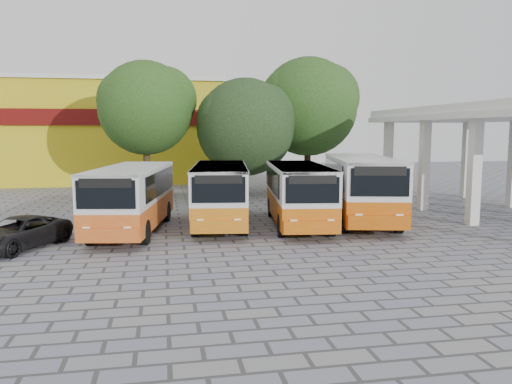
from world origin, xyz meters
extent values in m
plane|color=gray|center=(0.00, 0.00, 0.00)|extent=(90.00, 90.00, 0.00)
cube|color=silver|center=(7.85, 10.50, 2.50)|extent=(0.45, 0.45, 5.00)
cube|color=silver|center=(13.15, 10.50, 2.50)|extent=(0.45, 0.45, 5.00)
cube|color=silver|center=(10.50, 4.00, 5.20)|extent=(6.60, 15.60, 0.40)
cube|color=silver|center=(10.50, 4.00, 4.85)|extent=(6.80, 15.80, 0.30)
cube|color=gold|center=(-11.00, 26.00, 4.00)|extent=(20.00, 10.00, 8.00)
cube|color=#590C0A|center=(-11.00, 20.90, 5.20)|extent=(20.00, 0.20, 1.20)
cube|color=silver|center=(-11.00, 26.00, 8.15)|extent=(20.40, 10.40, 0.30)
cube|color=#C45418|center=(-6.98, 2.97, 0.84)|extent=(3.45, 7.71, 0.98)
cube|color=silver|center=(-6.98, 2.97, 2.01)|extent=(3.45, 7.71, 1.37)
cube|color=silver|center=(-6.98, 2.97, 2.64)|extent=(3.49, 7.72, 0.11)
cube|color=black|center=(-8.11, 2.97, 2.03)|extent=(1.08, 6.06, 0.98)
cube|color=black|center=(-5.84, 2.97, 2.03)|extent=(1.08, 6.06, 0.98)
cube|color=black|center=(-6.98, -0.77, 2.03)|extent=(1.98, 0.38, 0.98)
cube|color=black|center=(-6.98, -0.77, 2.42)|extent=(1.75, 0.35, 0.32)
cylinder|color=black|center=(-7.98, 0.55, 0.47)|extent=(0.26, 0.93, 0.93)
cylinder|color=black|center=(-5.97, 0.55, 0.47)|extent=(0.26, 0.93, 0.93)
cylinder|color=black|center=(-7.98, 5.39, 0.47)|extent=(0.26, 0.93, 0.93)
cylinder|color=black|center=(-5.97, 5.39, 0.47)|extent=(0.26, 0.93, 0.93)
cube|color=#BE670E|center=(-3.22, 3.83, 0.83)|extent=(3.12, 7.58, 0.97)
cube|color=silver|center=(-3.22, 3.83, 1.99)|extent=(3.12, 7.58, 1.35)
cube|color=silver|center=(-3.22, 3.83, 2.61)|extent=(3.17, 7.59, 0.11)
cube|color=black|center=(-4.34, 3.83, 2.01)|extent=(0.82, 6.03, 0.97)
cube|color=black|center=(-2.09, 3.83, 2.01)|extent=(0.82, 6.03, 0.97)
cube|color=black|center=(-3.22, 0.13, 2.01)|extent=(1.97, 0.30, 0.97)
cube|color=black|center=(-3.22, 0.13, 2.39)|extent=(1.74, 0.28, 0.31)
cylinder|color=black|center=(-4.21, 1.44, 0.46)|extent=(0.26, 0.92, 0.92)
cylinder|color=black|center=(-2.22, 1.44, 0.46)|extent=(0.26, 0.92, 0.92)
cylinder|color=black|center=(-4.21, 6.22, 0.46)|extent=(0.26, 0.92, 0.92)
cylinder|color=black|center=(-2.22, 6.22, 0.46)|extent=(0.26, 0.92, 0.92)
cube|color=#BF5507|center=(0.15, 3.07, 0.83)|extent=(3.14, 7.60, 0.97)
cube|color=silver|center=(0.15, 3.07, 2.00)|extent=(3.14, 7.60, 1.36)
cube|color=silver|center=(0.15, 3.07, 2.62)|extent=(3.18, 7.61, 0.11)
cube|color=black|center=(-0.98, 3.07, 2.01)|extent=(0.83, 6.04, 0.97)
cube|color=black|center=(1.28, 3.07, 2.01)|extent=(0.83, 6.04, 0.97)
cube|color=black|center=(0.15, -0.63, 2.01)|extent=(1.97, 0.30, 0.97)
cube|color=black|center=(0.15, -0.63, 2.40)|extent=(1.75, 0.28, 0.31)
cylinder|color=black|center=(-0.84, 0.68, 0.46)|extent=(0.26, 0.92, 0.92)
cylinder|color=black|center=(1.15, 0.68, 0.46)|extent=(0.26, 0.92, 0.92)
cylinder|color=black|center=(-0.84, 5.47, 0.46)|extent=(0.26, 0.92, 0.92)
cylinder|color=black|center=(1.15, 5.47, 0.46)|extent=(0.26, 0.92, 0.92)
cube|color=#BB4E04|center=(3.27, 3.55, 0.93)|extent=(4.20, 8.55, 1.08)
cube|color=silver|center=(3.27, 3.55, 2.22)|extent=(4.20, 8.55, 1.51)
cube|color=silver|center=(3.27, 3.55, 2.91)|extent=(4.25, 8.56, 0.12)
cube|color=black|center=(2.02, 3.55, 2.24)|extent=(1.53, 6.62, 1.08)
cube|color=black|center=(4.52, 3.55, 2.24)|extent=(1.53, 6.62, 1.08)
cube|color=black|center=(3.27, -0.58, 2.24)|extent=(2.16, 0.53, 1.08)
cube|color=black|center=(3.27, -0.58, 2.67)|extent=(1.91, 0.49, 0.35)
cylinder|color=black|center=(2.16, 0.88, 0.51)|extent=(0.29, 1.03, 1.03)
cylinder|color=black|center=(4.37, 0.88, 0.51)|extent=(0.29, 1.03, 1.03)
cylinder|color=black|center=(2.16, 6.21, 0.51)|extent=(0.29, 1.03, 1.03)
cylinder|color=black|center=(4.37, 6.21, 0.51)|extent=(0.29, 1.03, 1.03)
cylinder|color=#45341E|center=(-6.71, 14.37, 2.02)|extent=(0.44, 0.44, 4.05)
sphere|color=#204610|center=(-6.71, 14.37, 5.61)|extent=(5.89, 5.89, 5.89)
sphere|color=#204610|center=(-5.53, 14.67, 6.20)|extent=(4.12, 4.12, 4.12)
sphere|color=#204610|center=(-7.74, 14.17, 6.05)|extent=(3.83, 3.83, 3.83)
cylinder|color=#301E0F|center=(-0.42, 14.00, 1.72)|extent=(0.41, 0.41, 3.44)
sphere|color=black|center=(-0.42, 14.00, 4.42)|extent=(6.29, 6.29, 6.29)
sphere|color=black|center=(0.84, 14.30, 5.05)|extent=(4.40, 4.40, 4.40)
sphere|color=black|center=(-1.52, 13.80, 4.89)|extent=(4.09, 4.09, 4.09)
cylinder|color=#362012|center=(4.30, 15.82, 2.16)|extent=(0.45, 0.45, 4.32)
sphere|color=#1E4210|center=(4.30, 15.82, 5.85)|extent=(6.82, 6.82, 6.82)
sphere|color=#1E4210|center=(5.66, 16.12, 6.53)|extent=(4.77, 4.77, 4.77)
sphere|color=#1E4210|center=(3.10, 15.62, 6.36)|extent=(4.43, 4.43, 4.43)
imported|color=black|center=(-10.80, 0.60, 0.56)|extent=(3.55, 4.44, 1.12)
camera|label=1|loc=(-5.65, -18.02, 4.14)|focal=35.00mm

